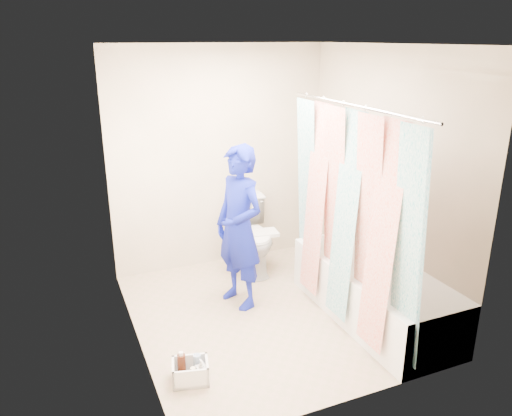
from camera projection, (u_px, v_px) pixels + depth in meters
name	position (u px, v px, depth m)	size (l,w,h in m)	color
floor	(268.00, 313.00, 4.67)	(2.60, 2.60, 0.00)	tan
ceiling	(271.00, 44.00, 3.89)	(2.40, 2.60, 0.02)	white
wall_back	(220.00, 159.00, 5.41)	(2.40, 0.02, 2.40)	beige
wall_front	(355.00, 246.00, 3.15)	(2.40, 0.02, 2.40)	beige
wall_left	(128.00, 209.00, 3.84)	(0.02, 2.60, 2.40)	beige
wall_right	(385.00, 177.00, 4.73)	(0.02, 2.60, 2.40)	beige
bathtub	(373.00, 291.00, 4.53)	(0.70, 1.75, 0.50)	white
curtain_rod	(354.00, 106.00, 3.86)	(0.02, 0.02, 1.90)	silver
shower_curtain	(347.00, 218.00, 4.16)	(0.06, 1.75, 1.80)	silver
toilet	(252.00, 236.00, 5.45)	(0.44, 0.77, 0.79)	white
tank_lid	(255.00, 234.00, 5.32)	(0.48, 0.21, 0.04)	silver
tank_internals	(243.00, 197.00, 5.51)	(0.19, 0.07, 0.26)	black
plumber	(239.00, 228.00, 4.62)	(0.57, 0.37, 1.56)	#1012A8
cleaning_caddy	(192.00, 372.00, 3.74)	(0.31, 0.27, 0.21)	white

